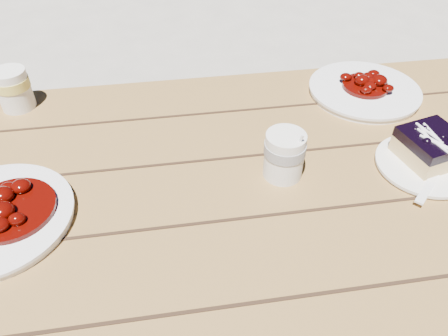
{
  "coord_description": "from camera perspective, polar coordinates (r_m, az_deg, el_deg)",
  "views": [
    {
      "loc": [
        -0.01,
        -0.57,
        1.3
      ],
      "look_at": [
        0.07,
        -0.01,
        0.81
      ],
      "focal_mm": 35.0,
      "sensor_mm": 36.0,
      "label": 1
    }
  ],
  "objects": [
    {
      "name": "second_stew",
      "position": [
        1.08,
        18.14,
        10.86
      ],
      "size": [
        0.11,
        0.11,
        0.04
      ],
      "primitive_type": null,
      "color": "#470602",
      "rests_on": "second_plate"
    },
    {
      "name": "fork_dessert",
      "position": [
        0.87,
        25.35,
        -1.78
      ],
      "size": [
        0.13,
        0.13,
        0.0
      ],
      "primitive_type": null,
      "rotation": [
        0.0,
        0.0,
        -0.8
      ],
      "color": "white",
      "rests_on": "dessert_plate"
    },
    {
      "name": "blueberry_cake",
      "position": [
        0.91,
        25.4,
        2.59
      ],
      "size": [
        0.12,
        0.12,
        0.06
      ],
      "rotation": [
        0.0,
        0.0,
        0.24
      ],
      "color": "#E0C07A",
      "rests_on": "dessert_plate"
    },
    {
      "name": "coffee_cup",
      "position": [
        0.8,
        7.86,
        1.66
      ],
      "size": [
        0.07,
        0.07,
        0.09
      ],
      "primitive_type": "cylinder",
      "color": "white",
      "rests_on": "picnic_table"
    },
    {
      "name": "dessert_plate",
      "position": [
        0.92,
        24.71,
        0.33
      ],
      "size": [
        0.18,
        0.18,
        0.01
      ],
      "primitive_type": "cylinder",
      "color": "white",
      "rests_on": "picnic_table"
    },
    {
      "name": "second_plate",
      "position": [
        1.1,
        17.83,
        9.57
      ],
      "size": [
        0.25,
        0.25,
        0.02
      ],
      "primitive_type": "cylinder",
      "color": "white",
      "rests_on": "picnic_table"
    },
    {
      "name": "second_cup",
      "position": [
        1.08,
        -25.77,
        9.24
      ],
      "size": [
        0.07,
        0.07,
        0.09
      ],
      "primitive_type": "cylinder",
      "color": "white",
      "rests_on": "picnic_table"
    },
    {
      "name": "goulash_stew",
      "position": [
        0.8,
        -26.4,
        -4.11
      ],
      "size": [
        0.15,
        0.15,
        0.04
      ],
      "primitive_type": null,
      "color": "#470602",
      "rests_on": "main_plate"
    },
    {
      "name": "picnic_table",
      "position": [
        0.91,
        -4.6,
        -10.33
      ],
      "size": [
        2.0,
        1.55,
        0.75
      ],
      "color": "brown",
      "rests_on": "ground"
    }
  ]
}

